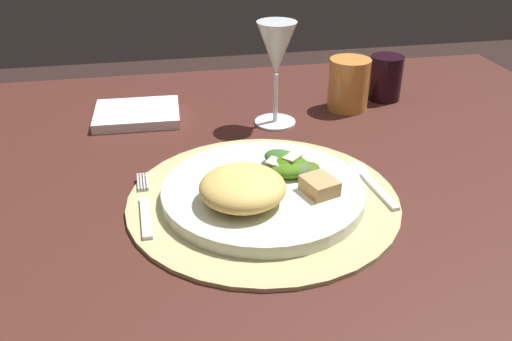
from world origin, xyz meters
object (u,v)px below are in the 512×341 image
wine_glass (276,53)px  dining_table (227,264)px  fork (145,207)px  amber_tumbler (349,84)px  spoon (364,175)px  dinner_plate (263,192)px  dark_tumbler (385,78)px  napkin (137,114)px

wine_glass → dining_table: bearing=-118.9°
fork → amber_tumbler: 0.47m
dining_table → fork: fork is taller
spoon → wine_glass: bearing=109.9°
dinner_plate → spoon: dinner_plate is taller
dining_table → spoon: spoon is taller
fork → wine_glass: 0.36m
dining_table → wine_glass: (0.12, 0.22, 0.25)m
spoon → dinner_plate: bearing=-170.1°
dining_table → spoon: size_ratio=10.23×
wine_glass → dark_tumbler: (0.23, 0.07, -0.08)m
dining_table → wine_glass: wine_glass is taller
dinner_plate → napkin: bearing=117.6°
dinner_plate → dark_tumbler: bearing=46.6°
dining_table → napkin: (-0.12, 0.29, 0.13)m
fork → spoon: size_ratio=1.16×
napkin → dark_tumbler: 0.47m
dinner_plate → napkin: 0.36m
fork → dark_tumbler: size_ratio=1.87×
dining_table → napkin: 0.34m
dining_table → fork: (-0.11, -0.03, 0.13)m
fork → napkin: bearing=91.7°
fork → spoon: spoon is taller
napkin → amber_tumbler: bearing=-3.8°
dining_table → amber_tumbler: 0.41m
amber_tumbler → dark_tumbler: (0.09, 0.03, -0.00)m
dinner_plate → amber_tumbler: (0.22, 0.29, 0.03)m
dining_table → dinner_plate: (0.05, -0.03, 0.14)m
spoon → wine_glass: 0.26m
dark_tumbler → amber_tumbler: bearing=-159.0°
dining_table → dinner_plate: size_ratio=5.20×
spoon → napkin: size_ratio=0.92×
dark_tumbler → fork: bearing=-145.2°
napkin → spoon: bearing=-42.3°
dinner_plate → wine_glass: bearing=73.7°
wine_glass → amber_tumbler: (0.15, 0.04, -0.08)m
napkin → amber_tumbler: 0.39m
spoon → dark_tumbler: 0.34m
napkin → dark_tumbler: (0.47, 0.01, 0.03)m
wine_glass → fork: bearing=-132.9°
wine_glass → amber_tumbler: bearing=15.8°
dinner_plate → napkin: size_ratio=1.82×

